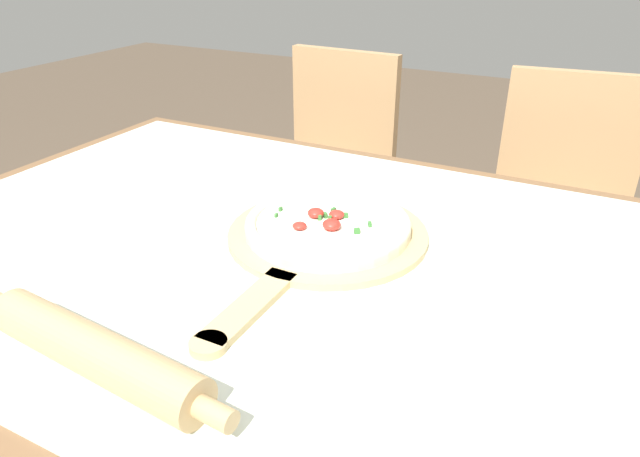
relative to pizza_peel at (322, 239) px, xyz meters
name	(u,v)px	position (x,y,z in m)	size (l,w,h in m)	color
dining_table	(283,294)	(-0.05, -0.05, -0.10)	(1.46, 1.03, 0.74)	brown
towel_cloth	(281,248)	(-0.05, -0.05, -0.01)	(1.38, 0.95, 0.00)	silver
pizza_peel	(322,239)	(0.00, 0.00, 0.00)	(0.35, 0.54, 0.01)	tan
pizza	(328,224)	(0.00, 0.02, 0.02)	(0.29, 0.29, 0.04)	beige
rolling_pin	(96,352)	(-0.09, -0.41, 0.02)	(0.42, 0.09, 0.06)	tan
chair_left	(331,168)	(-0.40, 0.86, -0.24)	(0.42, 0.42, 0.89)	tan
chair_right	(559,211)	(0.33, 0.86, -0.24)	(0.44, 0.44, 0.89)	tan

